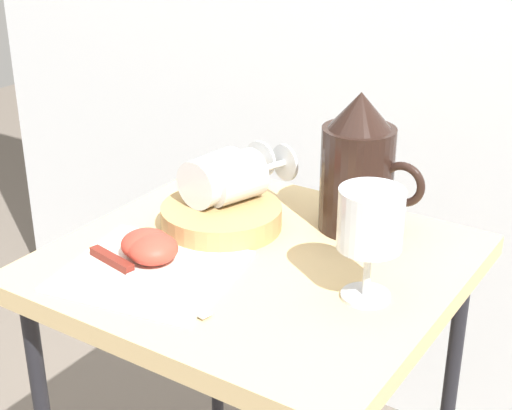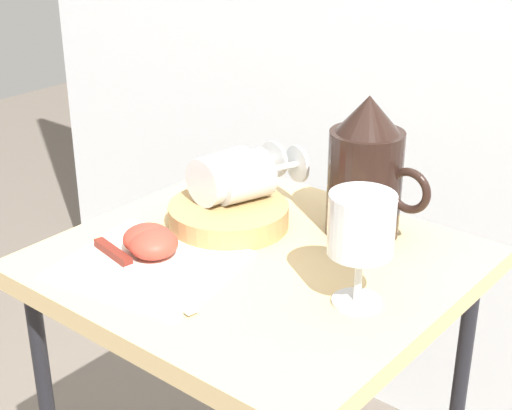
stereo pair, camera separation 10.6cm
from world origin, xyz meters
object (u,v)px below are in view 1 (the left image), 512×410
object	(u,v)px
wine_glass_upright	(370,225)
basket_tray	(221,217)
pitcher	(358,175)
apple_half_left	(146,244)
table	(256,296)
wine_glass_tipped_far	(217,177)
apple_half_right	(153,249)
knife	(130,271)
wine_glass_tipped_near	(236,177)

from	to	relation	value
wine_glass_upright	basket_tray	bearing A→B (deg)	166.13
pitcher	apple_half_left	distance (m)	0.33
table	apple_half_left	size ratio (longest dim) A/B	9.58
table	wine_glass_tipped_far	distance (m)	0.19
wine_glass_upright	apple_half_right	world-z (taller)	wine_glass_upright
apple_half_left	knife	xyz separation A→B (m)	(0.01, -0.05, -0.01)
apple_half_right	table	bearing A→B (deg)	41.79
basket_tray	wine_glass_tipped_near	bearing A→B (deg)	82.51
table	knife	bearing A→B (deg)	-128.64
table	pitcher	size ratio (longest dim) A/B	3.15
wine_glass_tipped_near	apple_half_left	bearing A→B (deg)	-100.90
basket_tray	wine_glass_upright	bearing A→B (deg)	-13.87
wine_glass_tipped_near	basket_tray	bearing A→B (deg)	-97.49
table	wine_glass_tipped_near	world-z (taller)	wine_glass_tipped_near
pitcher	wine_glass_upright	world-z (taller)	pitcher
basket_tray	apple_half_left	size ratio (longest dim) A/B	2.63
table	wine_glass_tipped_near	bearing A→B (deg)	137.29
apple_half_left	apple_half_right	bearing A→B (deg)	-18.39
basket_tray	wine_glass_tipped_far	bearing A→B (deg)	139.22
knife	apple_half_left	bearing A→B (deg)	105.24
apple_half_right	apple_half_left	bearing A→B (deg)	161.61
pitcher	apple_half_right	xyz separation A→B (m)	(-0.18, -0.26, -0.06)
wine_glass_upright	apple_half_left	world-z (taller)	wine_glass_upright
apple_half_left	wine_glass_upright	bearing A→B (deg)	13.50
pitcher	wine_glass_tipped_far	distance (m)	0.21
wine_glass_upright	apple_half_right	size ratio (longest dim) A/B	2.15
knife	apple_half_right	bearing A→B (deg)	83.84
apple_half_right	knife	xyz separation A→B (m)	(-0.00, -0.04, -0.01)
basket_tray	wine_glass_tipped_near	world-z (taller)	wine_glass_tipped_near
pitcher	apple_half_right	distance (m)	0.32
apple_half_left	pitcher	bearing A→B (deg)	51.36
pitcher	apple_half_left	world-z (taller)	pitcher
wine_glass_upright	apple_half_right	bearing A→B (deg)	-164.51
wine_glass_tipped_far	apple_half_right	size ratio (longest dim) A/B	2.30
wine_glass_tipped_far	knife	bearing A→B (deg)	-89.01
wine_glass_tipped_far	apple_half_left	xyz separation A→B (m)	(-0.01, -0.16, -0.05)
basket_tray	wine_glass_tipped_far	size ratio (longest dim) A/B	1.14
pitcher	apple_half_left	size ratio (longest dim) A/B	3.04
basket_tray	wine_glass_tipped_near	distance (m)	0.06
table	knife	world-z (taller)	knife
table	knife	size ratio (longest dim) A/B	2.83
wine_glass_tipped_near	wine_glass_tipped_far	bearing A→B (deg)	-143.93
wine_glass_tipped_near	apple_half_left	distance (m)	0.18
table	apple_half_left	world-z (taller)	apple_half_left
wine_glass_tipped_near	pitcher	bearing A→B (deg)	24.55
knife	table	bearing A→B (deg)	51.36
table	apple_half_left	bearing A→B (deg)	-144.51
knife	basket_tray	bearing A→B (deg)	85.38
wine_glass_upright	wine_glass_tipped_far	bearing A→B (deg)	164.00
wine_glass_tipped_far	apple_half_right	xyz separation A→B (m)	(0.01, -0.16, -0.05)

